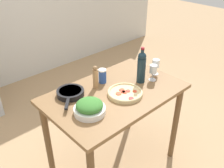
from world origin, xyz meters
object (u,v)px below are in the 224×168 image
object	(u,v)px
wine_bottle	(141,66)
wine_glass_far	(156,64)
pepper_mill	(95,77)
wine_glass_near	(153,70)
salad_bowl	(90,108)
salt_canister	(102,76)
cast_iron_skillet	(70,93)
homemade_pizza	(125,93)

from	to	relation	value
wine_bottle	wine_glass_far	xyz separation A→B (m)	(0.21, 0.00, -0.05)
wine_bottle	pepper_mill	xyz separation A→B (m)	(-0.36, 0.20, -0.05)
wine_glass_near	wine_glass_far	size ratio (longest dim) A/B	1.00
salad_bowl	salt_canister	xyz separation A→B (m)	(0.37, 0.28, 0.02)
wine_bottle	cast_iron_skillet	world-z (taller)	wine_bottle
wine_glass_far	homemade_pizza	distance (m)	0.48
wine_glass_far	homemade_pizza	xyz separation A→B (m)	(-0.47, -0.06, -0.09)
wine_bottle	wine_glass_near	bearing A→B (deg)	-27.72
salt_canister	cast_iron_skillet	xyz separation A→B (m)	(-0.34, 0.02, -0.04)
pepper_mill	cast_iron_skillet	size ratio (longest dim) A/B	0.68
salt_canister	cast_iron_skillet	world-z (taller)	salt_canister
cast_iron_skillet	wine_glass_near	bearing A→B (deg)	-23.15
homemade_pizza	salt_canister	size ratio (longest dim) A/B	2.28
wine_glass_near	homemade_pizza	bearing A→B (deg)	-179.59
wine_bottle	cast_iron_skillet	distance (m)	0.66
wine_glass_far	cast_iron_skillet	bearing A→B (deg)	163.27
salad_bowl	homemade_pizza	distance (m)	0.37
wine_bottle	wine_glass_far	size ratio (longest dim) A/B	2.19
homemade_pizza	salt_canister	distance (m)	0.29
wine_bottle	wine_glass_near	world-z (taller)	wine_bottle
wine_glass_far	salt_canister	bearing A→B (deg)	154.63
pepper_mill	salad_bowl	size ratio (longest dim) A/B	0.87
homemade_pizza	salt_canister	bearing A→B (deg)	90.61
wine_bottle	salad_bowl	size ratio (longest dim) A/B	1.38
wine_glass_far	pepper_mill	size ratio (longest dim) A/B	0.73
homemade_pizza	cast_iron_skillet	size ratio (longest dim) A/B	0.96
wine_glass_far	cast_iron_skillet	distance (m)	0.85
wine_glass_near	salad_bowl	distance (m)	0.73
salt_canister	cast_iron_skillet	bearing A→B (deg)	176.70
wine_bottle	salad_bowl	bearing A→B (deg)	-175.19
wine_bottle	wine_glass_near	distance (m)	0.13
salad_bowl	cast_iron_skillet	bearing A→B (deg)	83.65
pepper_mill	salad_bowl	world-z (taller)	pepper_mill
wine_glass_near	homemade_pizza	xyz separation A→B (m)	(-0.36, -0.00, -0.09)
wine_glass_far	homemade_pizza	bearing A→B (deg)	-172.83
wine_glass_far	cast_iron_skillet	size ratio (longest dim) A/B	0.49
wine_glass_near	cast_iron_skillet	size ratio (longest dim) A/B	0.49
wine_bottle	salad_bowl	xyz separation A→B (m)	(-0.63, -0.05, -0.10)
wine_glass_far	wine_glass_near	bearing A→B (deg)	-152.43
wine_glass_far	salad_bowl	distance (m)	0.84
wine_bottle	wine_glass_far	distance (m)	0.22
wine_glass_far	salad_bowl	world-z (taller)	wine_glass_far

